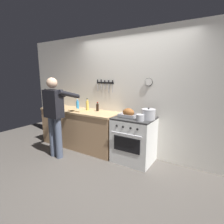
{
  "coord_description": "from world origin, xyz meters",
  "views": [
    {
      "loc": [
        1.6,
        -2.04,
        1.69
      ],
      "look_at": [
        -0.2,
        0.85,
        0.99
      ],
      "focal_mm": 28.1,
      "sensor_mm": 36.0,
      "label": 1
    }
  ],
  "objects_px": {
    "roasting_pan": "(128,113)",
    "cutting_board": "(77,110)",
    "person_cook": "(55,113)",
    "stove": "(134,139)",
    "saucepan": "(140,118)",
    "stock_pot": "(148,114)",
    "bottle_cooking_oil": "(87,105)",
    "bottle_soy_sauce": "(97,107)",
    "bottle_dish_soap": "(78,105)"
  },
  "relations": [
    {
      "from": "roasting_pan",
      "to": "cutting_board",
      "type": "xyz_separation_m",
      "value": [
        -1.3,
        -0.05,
        -0.07
      ]
    },
    {
      "from": "person_cook",
      "to": "stove",
      "type": "bearing_deg",
      "value": -52.12
    },
    {
      "from": "stove",
      "to": "roasting_pan",
      "type": "height_order",
      "value": "roasting_pan"
    },
    {
      "from": "person_cook",
      "to": "saucepan",
      "type": "distance_m",
      "value": 1.73
    },
    {
      "from": "roasting_pan",
      "to": "cutting_board",
      "type": "relative_size",
      "value": 0.98
    },
    {
      "from": "person_cook",
      "to": "stock_pot",
      "type": "xyz_separation_m",
      "value": [
        1.74,
        0.69,
        0.04
      ]
    },
    {
      "from": "stove",
      "to": "bottle_cooking_oil",
      "type": "xyz_separation_m",
      "value": [
        -1.25,
        0.09,
        0.57
      ]
    },
    {
      "from": "bottle_soy_sauce",
      "to": "bottle_dish_soap",
      "type": "distance_m",
      "value": 0.56
    },
    {
      "from": "saucepan",
      "to": "stove",
      "type": "bearing_deg",
      "value": 138.59
    },
    {
      "from": "roasting_pan",
      "to": "saucepan",
      "type": "xyz_separation_m",
      "value": [
        0.31,
        -0.14,
        -0.02
      ]
    },
    {
      "from": "roasting_pan",
      "to": "cutting_board",
      "type": "bearing_deg",
      "value": -177.91
    },
    {
      "from": "stock_pot",
      "to": "cutting_board",
      "type": "bearing_deg",
      "value": -177.2
    },
    {
      "from": "bottle_cooking_oil",
      "to": "person_cook",
      "type": "bearing_deg",
      "value": -105.57
    },
    {
      "from": "person_cook",
      "to": "bottle_soy_sauce",
      "type": "height_order",
      "value": "person_cook"
    },
    {
      "from": "stove",
      "to": "bottle_dish_soap",
      "type": "bearing_deg",
      "value": 177.12
    },
    {
      "from": "person_cook",
      "to": "bottle_cooking_oil",
      "type": "bearing_deg",
      "value": -2.6
    },
    {
      "from": "cutting_board",
      "to": "bottle_soy_sauce",
      "type": "relative_size",
      "value": 1.73
    },
    {
      "from": "bottle_dish_soap",
      "to": "person_cook",
      "type": "bearing_deg",
      "value": -84.0
    },
    {
      "from": "cutting_board",
      "to": "bottle_soy_sauce",
      "type": "distance_m",
      "value": 0.49
    },
    {
      "from": "roasting_pan",
      "to": "bottle_cooking_oil",
      "type": "relative_size",
      "value": 1.27
    },
    {
      "from": "stock_pot",
      "to": "bottle_cooking_oil",
      "type": "height_order",
      "value": "bottle_cooking_oil"
    },
    {
      "from": "cutting_board",
      "to": "bottle_cooking_oil",
      "type": "bearing_deg",
      "value": 44.21
    },
    {
      "from": "stove",
      "to": "person_cook",
      "type": "bearing_deg",
      "value": -155.09
    },
    {
      "from": "stove",
      "to": "bottle_cooking_oil",
      "type": "relative_size",
      "value": 3.25
    },
    {
      "from": "roasting_pan",
      "to": "bottle_soy_sauce",
      "type": "height_order",
      "value": "bottle_soy_sauce"
    },
    {
      "from": "bottle_cooking_oil",
      "to": "roasting_pan",
      "type": "bearing_deg",
      "value": -6.06
    },
    {
      "from": "stove",
      "to": "saucepan",
      "type": "bearing_deg",
      "value": -41.41
    },
    {
      "from": "cutting_board",
      "to": "stove",
      "type": "bearing_deg",
      "value": 3.01
    },
    {
      "from": "bottle_soy_sauce",
      "to": "person_cook",
      "type": "bearing_deg",
      "value": -119.95
    },
    {
      "from": "stock_pot",
      "to": "bottle_soy_sauce",
      "type": "bearing_deg",
      "value": 174.05
    },
    {
      "from": "person_cook",
      "to": "bottle_cooking_oil",
      "type": "distance_m",
      "value": 0.81
    },
    {
      "from": "cutting_board",
      "to": "bottle_dish_soap",
      "type": "height_order",
      "value": "bottle_dish_soap"
    },
    {
      "from": "saucepan",
      "to": "cutting_board",
      "type": "distance_m",
      "value": 1.62
    },
    {
      "from": "stove",
      "to": "bottle_soy_sauce",
      "type": "height_order",
      "value": "bottle_soy_sauce"
    },
    {
      "from": "stove",
      "to": "roasting_pan",
      "type": "relative_size",
      "value": 2.56
    },
    {
      "from": "person_cook",
      "to": "saucepan",
      "type": "height_order",
      "value": "person_cook"
    },
    {
      "from": "cutting_board",
      "to": "bottle_dish_soap",
      "type": "relative_size",
      "value": 1.45
    },
    {
      "from": "stove",
      "to": "stock_pot",
      "type": "height_order",
      "value": "stock_pot"
    },
    {
      "from": "saucepan",
      "to": "bottle_dish_soap",
      "type": "xyz_separation_m",
      "value": [
        -1.74,
        0.25,
        0.05
      ]
    },
    {
      "from": "person_cook",
      "to": "cutting_board",
      "type": "bearing_deg",
      "value": 8.91
    },
    {
      "from": "stock_pot",
      "to": "bottle_dish_soap",
      "type": "height_order",
      "value": "bottle_dish_soap"
    },
    {
      "from": "person_cook",
      "to": "roasting_pan",
      "type": "xyz_separation_m",
      "value": [
        1.35,
        0.65,
        0.03
      ]
    },
    {
      "from": "person_cook",
      "to": "bottle_soy_sauce",
      "type": "distance_m",
      "value": 0.95
    },
    {
      "from": "bottle_soy_sauce",
      "to": "bottle_dish_soap",
      "type": "xyz_separation_m",
      "value": [
        -0.55,
        -0.06,
        0.02
      ]
    },
    {
      "from": "stove",
      "to": "saucepan",
      "type": "xyz_separation_m",
      "value": [
        0.19,
        -0.17,
        0.51
      ]
    },
    {
      "from": "stove",
      "to": "person_cook",
      "type": "height_order",
      "value": "person_cook"
    },
    {
      "from": "stove",
      "to": "stock_pot",
      "type": "xyz_separation_m",
      "value": [
        0.28,
        0.01,
        0.55
      ]
    },
    {
      "from": "stove",
      "to": "roasting_pan",
      "type": "xyz_separation_m",
      "value": [
        -0.12,
        -0.03,
        0.53
      ]
    },
    {
      "from": "saucepan",
      "to": "bottle_cooking_oil",
      "type": "distance_m",
      "value": 1.46
    },
    {
      "from": "stove",
      "to": "bottle_dish_soap",
      "type": "relative_size",
      "value": 3.63
    }
  ]
}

